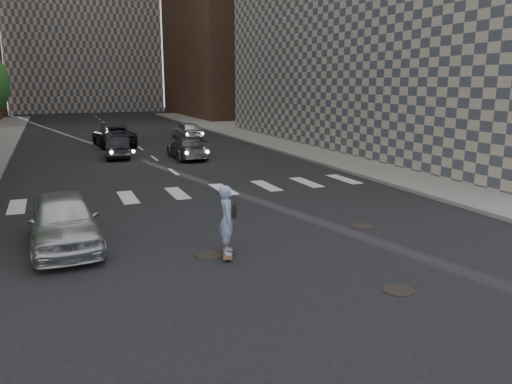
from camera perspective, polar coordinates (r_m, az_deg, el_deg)
ground at (r=12.97m, az=4.83°, el=-7.83°), size 160.00×160.00×0.00m
sidewalk_right at (r=37.04m, az=10.83°, el=5.41°), size 13.00×80.00×0.15m
manhole_a at (r=11.63m, az=15.95°, el=-10.70°), size 0.70×0.70×0.02m
manhole_b at (r=13.31m, az=-5.32°, el=-7.25°), size 0.70×0.70×0.02m
manhole_c at (r=16.22m, az=12.05°, el=-3.84°), size 0.70×0.70×0.02m
skateboarder at (r=12.93m, az=-3.29°, el=-3.20°), size 0.62×0.99×1.91m
silver_sedan at (r=14.72m, az=-21.17°, el=-3.07°), size 1.97×4.53×1.52m
traffic_car_a at (r=31.25m, az=-15.54°, el=4.94°), size 1.76×3.99×1.27m
traffic_car_b at (r=30.17m, az=-7.86°, el=5.02°), size 1.85×4.42×1.27m
traffic_car_c at (r=37.22m, az=-15.97°, el=6.18°), size 2.78×5.34×1.44m
traffic_car_d at (r=40.25m, az=-7.83°, el=6.97°), size 1.84×4.24×1.42m
traffic_car_e at (r=38.28m, az=-15.95°, el=6.48°), size 2.09×5.04×1.62m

